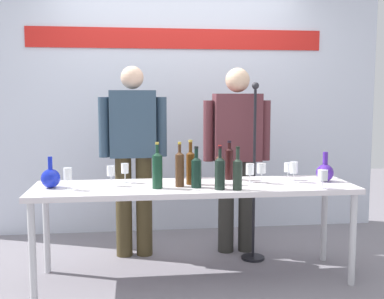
% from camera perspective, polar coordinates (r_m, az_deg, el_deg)
% --- Properties ---
extents(ground_plane, '(10.00, 10.00, 0.00)m').
position_cam_1_polar(ground_plane, '(3.79, 0.29, -15.22)').
color(ground_plane, gray).
extents(back_wall, '(4.23, 0.11, 3.00)m').
position_cam_1_polar(back_wall, '(4.91, -1.80, 7.71)').
color(back_wall, silver).
rests_on(back_wall, ground).
extents(display_table, '(2.41, 0.63, 0.73)m').
position_cam_1_polar(display_table, '(3.59, 0.29, -5.17)').
color(display_table, silver).
rests_on(display_table, ground).
extents(decanter_blue_left, '(0.14, 0.14, 0.23)m').
position_cam_1_polar(decanter_blue_left, '(3.61, -16.63, -3.28)').
color(decanter_blue_left, '#1424B1').
rests_on(decanter_blue_left, display_table).
extents(decanter_blue_right, '(0.14, 0.14, 0.23)m').
position_cam_1_polar(decanter_blue_right, '(3.85, 15.68, -2.62)').
color(decanter_blue_right, '#452193').
rests_on(decanter_blue_right, display_table).
extents(presenter_left, '(0.58, 0.22, 1.65)m').
position_cam_1_polar(presenter_left, '(4.11, -7.08, -0.02)').
color(presenter_left, '#41361F').
rests_on(presenter_left, ground).
extents(presenter_right, '(0.60, 0.22, 1.64)m').
position_cam_1_polar(presenter_right, '(4.21, 5.40, 0.16)').
color(presenter_right, '#2E2D28').
rests_on(presenter_right, ground).
extents(wine_bottle_0, '(0.06, 0.06, 0.31)m').
position_cam_1_polar(wine_bottle_0, '(3.80, 4.49, -1.54)').
color(wine_bottle_0, black).
rests_on(wine_bottle_0, display_table).
extents(wine_bottle_1, '(0.07, 0.07, 0.31)m').
position_cam_1_polar(wine_bottle_1, '(3.39, 3.37, -2.72)').
color(wine_bottle_1, black).
rests_on(wine_bottle_1, display_table).
extents(wine_bottle_2, '(0.07, 0.07, 0.30)m').
position_cam_1_polar(wine_bottle_2, '(3.45, 0.50, -2.56)').
color(wine_bottle_2, black).
rests_on(wine_bottle_2, display_table).
extents(wine_bottle_3, '(0.06, 0.06, 0.30)m').
position_cam_1_polar(wine_bottle_3, '(3.59, 3.34, -2.27)').
color(wine_bottle_3, '#48281C').
rests_on(wine_bottle_3, display_table).
extents(wine_bottle_4, '(0.07, 0.07, 0.34)m').
position_cam_1_polar(wine_bottle_4, '(3.43, -4.19, -2.36)').
color(wine_bottle_4, '#133623').
rests_on(wine_bottle_4, display_table).
extents(wine_bottle_5, '(0.07, 0.07, 0.34)m').
position_cam_1_polar(wine_bottle_5, '(3.58, -0.18, -1.99)').
color(wine_bottle_5, '#562E0D').
rests_on(wine_bottle_5, display_table).
extents(wine_bottle_6, '(0.07, 0.07, 0.33)m').
position_cam_1_polar(wine_bottle_6, '(3.49, -1.49, -2.23)').
color(wine_bottle_6, '#462C19').
rests_on(wine_bottle_6, display_table).
extents(wine_bottle_7, '(0.07, 0.07, 0.31)m').
position_cam_1_polar(wine_bottle_7, '(3.39, 5.50, -2.74)').
color(wine_bottle_7, '#212F25').
rests_on(wine_bottle_7, display_table).
extents(wine_glass_left_0, '(0.06, 0.06, 0.15)m').
position_cam_1_polar(wine_glass_left_0, '(3.69, -8.06, -2.34)').
color(wine_glass_left_0, white).
rests_on(wine_glass_left_0, display_table).
extents(wine_glass_left_1, '(0.06, 0.06, 0.16)m').
position_cam_1_polar(wine_glass_left_1, '(3.48, -14.72, -2.90)').
color(wine_glass_left_1, white).
rests_on(wine_glass_left_1, display_table).
extents(wine_glass_left_2, '(0.06, 0.06, 0.15)m').
position_cam_1_polar(wine_glass_left_2, '(3.57, -9.72, -2.61)').
color(wine_glass_left_2, white).
rests_on(wine_glass_left_2, display_table).
extents(wine_glass_right_0, '(0.06, 0.06, 0.14)m').
position_cam_1_polar(wine_glass_right_0, '(3.85, 11.47, -2.18)').
color(wine_glass_right_0, white).
rests_on(wine_glass_right_0, display_table).
extents(wine_glass_right_1, '(0.06, 0.06, 0.15)m').
position_cam_1_polar(wine_glass_right_1, '(3.70, 6.98, -2.40)').
color(wine_glass_right_1, white).
rests_on(wine_glass_right_1, display_table).
extents(wine_glass_right_2, '(0.07, 0.07, 0.14)m').
position_cam_1_polar(wine_glass_right_2, '(3.54, 15.44, -3.04)').
color(wine_glass_right_2, white).
rests_on(wine_glass_right_2, display_table).
extents(wine_glass_right_3, '(0.06, 0.06, 0.16)m').
position_cam_1_polar(wine_glass_right_3, '(3.75, 12.13, -2.18)').
color(wine_glass_right_3, white).
rests_on(wine_glass_right_3, display_table).
extents(wine_glass_right_4, '(0.07, 0.07, 0.15)m').
position_cam_1_polar(wine_glass_right_4, '(3.66, 8.35, -2.30)').
color(wine_glass_right_4, white).
rests_on(wine_glass_right_4, display_table).
extents(microphone_stand, '(0.20, 0.20, 1.51)m').
position_cam_1_polar(microphone_stand, '(4.09, 7.42, -6.21)').
color(microphone_stand, black).
rests_on(microphone_stand, ground).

